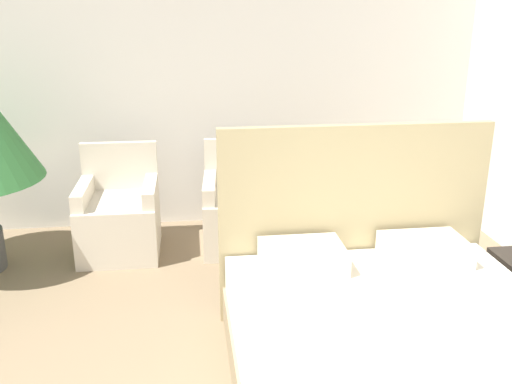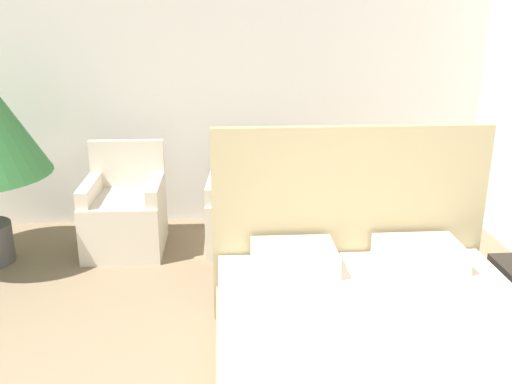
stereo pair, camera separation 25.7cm
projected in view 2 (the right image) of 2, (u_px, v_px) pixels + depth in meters
The scene contains 4 objects.
wall_back at pixel (211, 69), 5.19m from camera, with size 10.00×0.06×2.90m.
bed at pixel (383, 358), 2.96m from camera, with size 1.78×2.04×1.31m.
armchair_near_window_left at pixel (125, 217), 4.87m from camera, with size 0.65×0.69×0.89m.
armchair_near_window_right at pixel (246, 214), 4.94m from camera, with size 0.70×0.73×0.89m.
Camera 2 is at (0.07, -1.33, 2.04)m, focal length 40.00 mm.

